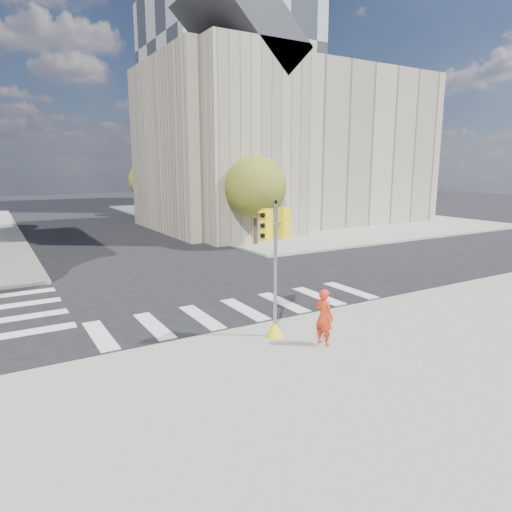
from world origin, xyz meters
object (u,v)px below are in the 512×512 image
(lamp_near, at_px, (234,178))
(lamp_far, at_px, (169,175))
(traffic_signal, at_px, (275,281))
(photographer, at_px, (324,317))

(lamp_near, distance_m, lamp_far, 14.00)
(lamp_near, xyz_separation_m, traffic_signal, (-8.82, -19.27, -2.62))
(lamp_near, height_order, lamp_far, same)
(lamp_far, bearing_deg, traffic_signal, -104.85)
(lamp_near, relative_size, lamp_far, 1.00)
(lamp_far, height_order, photographer, lamp_far)
(traffic_signal, bearing_deg, photographer, -69.13)
(lamp_far, bearing_deg, lamp_near, -90.00)
(lamp_far, relative_size, photographer, 4.68)
(lamp_far, relative_size, traffic_signal, 1.89)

